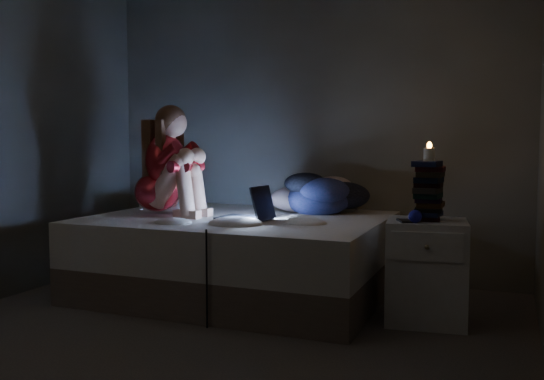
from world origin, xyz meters
The scene contains 12 objects.
floor centered at (0.00, 0.00, -0.01)m, with size 3.60×3.80×0.02m, color #413D3B.
wall_back centered at (0.00, 1.91, 1.30)m, with size 3.60×0.02×2.60m, color slate.
bed centered at (-0.26, 1.10, 0.29)m, with size 2.13×1.59×0.58m, color beige, non-canonical shape.
pillow centered at (-1.04, 1.38, 0.64)m, with size 0.40×0.28×0.11m, color silver.
woman centered at (-0.88, 0.97, 1.00)m, with size 0.52×0.34×0.83m, color maroon, non-canonical shape.
laptop centered at (-0.14, 0.94, 0.71)m, with size 0.37×0.26×0.26m, color black, non-canonical shape.
clothes_pile centered at (0.22, 1.51, 0.75)m, with size 0.55×0.44×0.33m, color #11234B, non-canonical shape.
nightstand centered at (1.13, 0.91, 0.32)m, with size 0.49×0.43×0.65m, color silver.
book_stack centered at (1.14, 0.92, 0.82)m, with size 0.19×0.25×0.35m, color black, non-canonical shape.
candle centered at (1.14, 0.92, 1.04)m, with size 0.07×0.07×0.08m, color beige.
phone centered at (1.00, 0.81, 0.65)m, with size 0.07×0.14×0.01m, color black.
blue_orb centered at (1.06, 0.77, 0.69)m, with size 0.08×0.08×0.08m, color #191997.
Camera 1 is at (1.60, -2.83, 1.13)m, focal length 38.73 mm.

